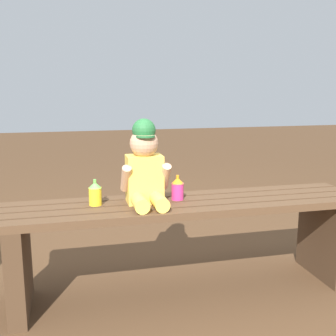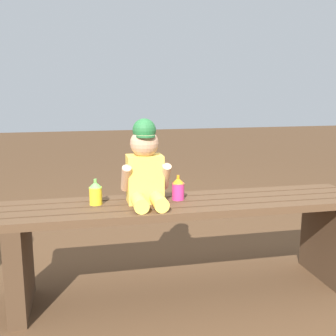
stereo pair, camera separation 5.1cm
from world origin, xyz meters
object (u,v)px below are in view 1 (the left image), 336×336
object	(u,v)px
sippy_cup_left	(95,193)
sippy_cup_right	(178,188)
child_figure	(145,167)
park_bench	(185,230)

from	to	relation	value
sippy_cup_left	sippy_cup_right	size ratio (longest dim) A/B	1.00
child_figure	sippy_cup_left	world-z (taller)	child_figure
park_bench	sippy_cup_left	size ratio (longest dim) A/B	14.62
child_figure	sippy_cup_left	xyz separation A→B (m)	(-0.24, 0.02, -0.12)
child_figure	sippy_cup_right	bearing A→B (deg)	8.27
child_figure	sippy_cup_left	distance (m)	0.26
park_bench	child_figure	world-z (taller)	child_figure
park_bench	sippy_cup_right	size ratio (longest dim) A/B	14.62
sippy_cup_left	sippy_cup_right	world-z (taller)	same
park_bench	sippy_cup_left	bearing A→B (deg)	174.94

